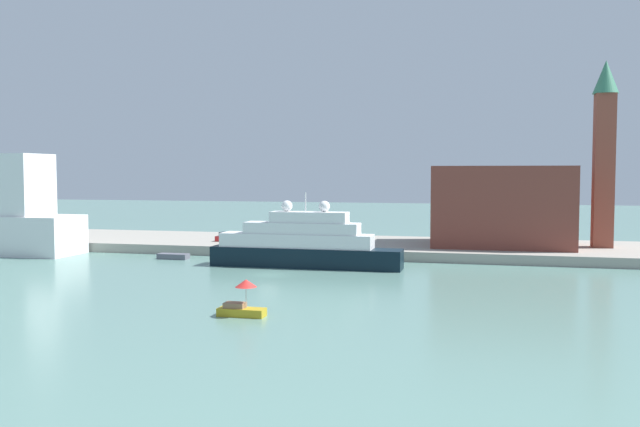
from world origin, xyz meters
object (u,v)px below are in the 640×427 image
(harbor_building, at_px, (502,206))
(person_figure, at_px, (253,240))
(bell_tower, at_px, (604,146))
(mooring_bollard, at_px, (297,245))
(large_yacht, at_px, (303,245))
(parked_car, at_px, (229,237))
(small_motorboat, at_px, (242,302))
(work_barge, at_px, (173,256))

(harbor_building, distance_m, person_figure, 38.90)
(bell_tower, relative_size, mooring_bollard, 31.56)
(large_yacht, xyz_separation_m, bell_tower, (40.77, 21.38, 13.63))
(large_yacht, distance_m, parked_car, 23.29)
(large_yacht, relative_size, small_motorboat, 6.14)
(small_motorboat, xyz_separation_m, person_figure, (-14.36, 43.27, 1.01))
(work_barge, bearing_deg, harbor_building, 20.05)
(small_motorboat, height_order, person_figure, small_motorboat)
(work_barge, relative_size, mooring_bollard, 5.13)
(work_barge, bearing_deg, bell_tower, 16.13)
(work_barge, height_order, parked_car, parked_car)
(person_figure, bearing_deg, large_yacht, -46.81)
(large_yacht, height_order, parked_car, large_yacht)
(parked_car, bearing_deg, harbor_building, 6.27)
(harbor_building, bearing_deg, work_barge, -159.95)
(large_yacht, distance_m, person_figure, 16.73)
(person_figure, xyz_separation_m, mooring_bollard, (7.90, -2.65, -0.34))
(work_barge, relative_size, parked_car, 1.04)
(harbor_building, height_order, person_figure, harbor_building)
(large_yacht, xyz_separation_m, work_barge, (-20.72, 3.60, -2.61))
(work_barge, height_order, person_figure, person_figure)
(parked_car, bearing_deg, person_figure, -34.62)
(work_barge, height_order, mooring_bollard, mooring_bollard)
(work_barge, height_order, harbor_building, harbor_building)
(parked_car, distance_m, mooring_bollard, 14.86)
(person_figure, bearing_deg, parked_car, 145.38)
(small_motorboat, xyz_separation_m, parked_car, (-19.85, 47.06, 0.89))
(large_yacht, relative_size, bell_tower, 0.93)
(work_barge, distance_m, person_figure, 12.78)
(small_motorboat, relative_size, parked_car, 0.97)
(harbor_building, relative_size, bell_tower, 0.74)
(small_motorboat, bearing_deg, bell_tower, 54.20)
(harbor_building, distance_m, parked_car, 43.67)
(small_motorboat, xyz_separation_m, mooring_bollard, (-6.46, 40.62, 0.67))
(large_yacht, distance_m, harbor_building, 33.66)
(harbor_building, height_order, parked_car, harbor_building)
(parked_car, xyz_separation_m, person_figure, (5.49, -3.79, 0.13))
(large_yacht, xyz_separation_m, person_figure, (-11.44, 12.18, -0.77))
(parked_car, relative_size, mooring_bollard, 4.92)
(person_figure, bearing_deg, work_barge, -137.25)
(parked_car, xyz_separation_m, mooring_bollard, (13.39, -6.44, -0.22))
(work_barge, bearing_deg, small_motorboat, -55.71)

